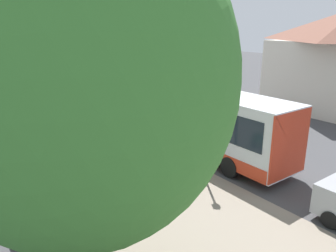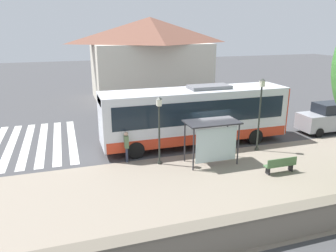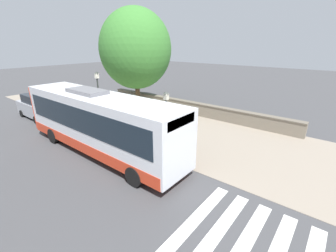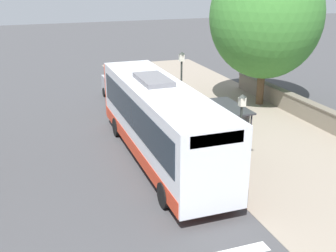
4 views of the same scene
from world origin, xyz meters
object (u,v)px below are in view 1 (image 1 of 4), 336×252
at_px(bench, 139,183).
at_px(shade_tree, 81,79).
at_px(bus, 198,116).
at_px(street_lamp_near, 132,107).
at_px(pedestrian, 131,118).
at_px(bus_shelter, 145,124).
at_px(street_lamp_far, 207,125).

relative_size(bench, shade_tree, 0.18).
relative_size(bus, bench, 6.85).
xyz_separation_m(bench, street_lamp_near, (3.08, 5.63, 1.80)).
relative_size(street_lamp_near, shade_tree, 0.39).
height_order(pedestrian, bench, pedestrian).
distance_m(bus_shelter, pedestrian, 4.84).
xyz_separation_m(pedestrian, street_lamp_far, (-0.70, -7.95, 1.59)).
bearing_deg(bus_shelter, street_lamp_near, 72.45).
height_order(bus, bus_shelter, bus).
bearing_deg(pedestrian, bus, -71.41).
bearing_deg(bench, pedestrian, 61.64).
bearing_deg(bus_shelter, pedestrian, 68.64).
bearing_deg(street_lamp_far, bus, 53.81).
distance_m(bus, pedestrian, 5.14).
height_order(bench, street_lamp_near, street_lamp_near).
bearing_deg(street_lamp_near, bus, -51.85).
bearing_deg(bus, street_lamp_near, 128.15).
bearing_deg(pedestrian, bus_shelter, -111.36).
bearing_deg(street_lamp_far, street_lamp_near, 91.44).
xyz_separation_m(bus, bus_shelter, (-3.34, 0.38, 0.04)).
distance_m(bench, street_lamp_far, 3.95).
bearing_deg(street_lamp_far, bus_shelter, 106.29).
bearing_deg(bus, street_lamp_far, -126.19).
bearing_deg(bench, shade_tree, -134.24).
xyz_separation_m(street_lamp_near, shade_tree, (-6.75, -9.40, 3.49)).
bearing_deg(bus, pedestrian, 108.59).
bearing_deg(street_lamp_near, pedestrian, 62.72).
distance_m(bus, street_lamp_near, 4.01).
height_order(street_lamp_far, shade_tree, shade_tree).
height_order(bench, street_lamp_far, street_lamp_far).
relative_size(bus_shelter, street_lamp_far, 0.65).
xyz_separation_m(bus_shelter, bench, (-2.20, -2.86, -1.52)).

